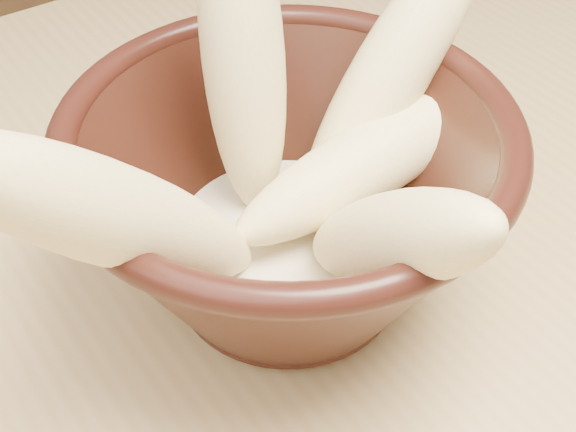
{
  "coord_description": "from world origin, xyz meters",
  "views": [
    {
      "loc": [
        -0.14,
        -0.28,
        1.11
      ],
      "look_at": [
        0.04,
        -0.02,
        0.81
      ],
      "focal_mm": 50.0,
      "sensor_mm": 36.0,
      "label": 1
    }
  ],
  "objects": [
    {
      "name": "bowl",
      "position": [
        0.04,
        -0.02,
        0.82
      ],
      "size": [
        0.24,
        0.24,
        0.13
      ],
      "rotation": [
        0.0,
        0.0,
        -0.34
      ],
      "color": "black",
      "rests_on": "table"
    },
    {
      "name": "banana_left",
      "position": [
        -0.06,
        -0.04,
        0.88
      ],
      "size": [
        0.18,
        0.09,
        0.19
      ],
      "primitive_type": "ellipsoid",
      "rotation": [
        0.72,
        0.0,
        -1.3
      ],
      "color": "#DBC481",
      "rests_on": "bowl"
    },
    {
      "name": "banana_upright",
      "position": [
        0.04,
        0.03,
        0.89
      ],
      "size": [
        0.07,
        0.09,
        0.19
      ],
      "primitive_type": "ellipsoid",
      "rotation": [
        0.23,
        0.0,
        2.8
      ],
      "color": "#DBC481",
      "rests_on": "bowl"
    },
    {
      "name": "milk_puddle",
      "position": [
        0.04,
        -0.02,
        0.79
      ],
      "size": [
        0.13,
        0.13,
        0.02
      ],
      "primitive_type": "cylinder",
      "color": "beige",
      "rests_on": "bowl"
    },
    {
      "name": "banana_right",
      "position": [
        0.12,
        0.0,
        0.87
      ],
      "size": [
        0.16,
        0.06,
        0.17
      ],
      "primitive_type": "ellipsoid",
      "rotation": [
        0.75,
        0.0,
        1.7
      ],
      "color": "#DBC481",
      "rests_on": "bowl"
    },
    {
      "name": "banana_across",
      "position": [
        0.09,
        -0.02,
        0.83
      ],
      "size": [
        0.19,
        0.05,
        0.06
      ],
      "primitive_type": "ellipsoid",
      "rotation": [
        1.46,
        0.0,
        1.58
      ],
      "color": "#DBC481",
      "rests_on": "bowl"
    },
    {
      "name": "banana_front",
      "position": [
        0.04,
        -0.09,
        0.86
      ],
      "size": [
        0.06,
        0.15,
        0.15
      ],
      "primitive_type": "ellipsoid",
      "rotation": [
        0.79,
        0.0,
        -0.11
      ],
      "color": "#DBC481",
      "rests_on": "bowl"
    },
    {
      "name": "table",
      "position": [
        0.0,
        0.0,
        0.67
      ],
      "size": [
        1.2,
        0.8,
        0.75
      ],
      "color": "tan",
      "rests_on": "ground"
    }
  ]
}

